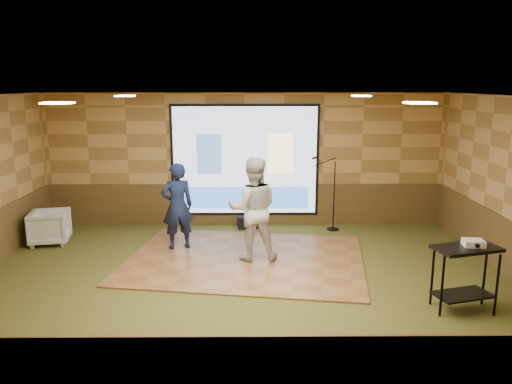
{
  "coord_description": "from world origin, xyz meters",
  "views": [
    {
      "loc": [
        0.15,
        -7.65,
        3.21
      ],
      "look_at": [
        0.23,
        1.05,
        1.3
      ],
      "focal_mm": 35.0,
      "sensor_mm": 36.0,
      "label": 1
    }
  ],
  "objects_px": {
    "projector_screen": "(245,162)",
    "projector": "(473,243)",
    "player_left": "(177,206)",
    "dance_floor": "(245,259)",
    "av_table": "(465,266)",
    "duffel_bag": "(247,222)",
    "banquet_chair": "(50,227)",
    "player_right": "(253,209)",
    "mic_stand": "(331,208)"
  },
  "relations": [
    {
      "from": "av_table",
      "to": "dance_floor",
      "type": "bearing_deg",
      "value": 146.16
    },
    {
      "from": "projector_screen",
      "to": "player_right",
      "type": "xyz_separation_m",
      "value": [
        0.18,
        -2.35,
        -0.5
      ]
    },
    {
      "from": "av_table",
      "to": "duffel_bag",
      "type": "relative_size",
      "value": 2.21
    },
    {
      "from": "av_table",
      "to": "duffel_bag",
      "type": "height_order",
      "value": "av_table"
    },
    {
      "from": "player_right",
      "to": "banquet_chair",
      "type": "relative_size",
      "value": 2.51
    },
    {
      "from": "av_table",
      "to": "banquet_chair",
      "type": "bearing_deg",
      "value": 156.34
    },
    {
      "from": "banquet_chair",
      "to": "duffel_bag",
      "type": "distance_m",
      "value": 4.14
    },
    {
      "from": "projector_screen",
      "to": "banquet_chair",
      "type": "xyz_separation_m",
      "value": [
        -3.95,
        -1.32,
        -1.13
      ]
    },
    {
      "from": "player_left",
      "to": "mic_stand",
      "type": "height_order",
      "value": "player_left"
    },
    {
      "from": "projector",
      "to": "banquet_chair",
      "type": "distance_m",
      "value": 7.88
    },
    {
      "from": "dance_floor",
      "to": "av_table",
      "type": "distance_m",
      "value": 3.84
    },
    {
      "from": "av_table",
      "to": "projector",
      "type": "xyz_separation_m",
      "value": [
        0.1,
        0.03,
        0.33
      ]
    },
    {
      "from": "dance_floor",
      "to": "player_left",
      "type": "distance_m",
      "value": 1.7
    },
    {
      "from": "player_right",
      "to": "dance_floor",
      "type": "bearing_deg",
      "value": -8.47
    },
    {
      "from": "projector_screen",
      "to": "dance_floor",
      "type": "relative_size",
      "value": 0.78
    },
    {
      "from": "av_table",
      "to": "banquet_chair",
      "type": "height_order",
      "value": "av_table"
    },
    {
      "from": "dance_floor",
      "to": "player_left",
      "type": "relative_size",
      "value": 2.53
    },
    {
      "from": "banquet_chair",
      "to": "av_table",
      "type": "bearing_deg",
      "value": -124.23
    },
    {
      "from": "player_left",
      "to": "av_table",
      "type": "distance_m",
      "value": 5.24
    },
    {
      "from": "player_left",
      "to": "banquet_chair",
      "type": "relative_size",
      "value": 2.24
    },
    {
      "from": "projector_screen",
      "to": "projector",
      "type": "relative_size",
      "value": 12.02
    },
    {
      "from": "dance_floor",
      "to": "av_table",
      "type": "bearing_deg",
      "value": -33.84
    },
    {
      "from": "dance_floor",
      "to": "projector_screen",
      "type": "bearing_deg",
      "value": 90.81
    },
    {
      "from": "dance_floor",
      "to": "player_left",
      "type": "xyz_separation_m",
      "value": [
        -1.32,
        0.62,
        0.86
      ]
    },
    {
      "from": "player_left",
      "to": "banquet_chair",
      "type": "height_order",
      "value": "player_left"
    },
    {
      "from": "mic_stand",
      "to": "banquet_chair",
      "type": "bearing_deg",
      "value": -172.53
    },
    {
      "from": "dance_floor",
      "to": "player_right",
      "type": "distance_m",
      "value": 0.97
    },
    {
      "from": "dance_floor",
      "to": "banquet_chair",
      "type": "distance_m",
      "value": 4.12
    },
    {
      "from": "player_right",
      "to": "projector",
      "type": "bearing_deg",
      "value": 143.46
    },
    {
      "from": "dance_floor",
      "to": "av_table",
      "type": "xyz_separation_m",
      "value": [
        3.14,
        -2.11,
        0.65
      ]
    },
    {
      "from": "player_right",
      "to": "mic_stand",
      "type": "bearing_deg",
      "value": -134.62
    },
    {
      "from": "av_table",
      "to": "banquet_chair",
      "type": "xyz_separation_m",
      "value": [
        -7.12,
        3.12,
        -0.33
      ]
    },
    {
      "from": "projector_screen",
      "to": "player_left",
      "type": "relative_size",
      "value": 1.96
    },
    {
      "from": "mic_stand",
      "to": "av_table",
      "type": "bearing_deg",
      "value": -73.96
    },
    {
      "from": "projector_screen",
      "to": "mic_stand",
      "type": "relative_size",
      "value": 2.0
    },
    {
      "from": "player_left",
      "to": "projector",
      "type": "xyz_separation_m",
      "value": [
        4.56,
        -2.7,
        0.13
      ]
    },
    {
      "from": "projector",
      "to": "mic_stand",
      "type": "xyz_separation_m",
      "value": [
        -1.37,
        4.01,
        -0.51
      ]
    },
    {
      "from": "player_right",
      "to": "projector",
      "type": "xyz_separation_m",
      "value": [
        3.1,
        -2.06,
        0.03
      ]
    },
    {
      "from": "dance_floor",
      "to": "player_left",
      "type": "bearing_deg",
      "value": 154.74
    },
    {
      "from": "projector_screen",
      "to": "av_table",
      "type": "relative_size",
      "value": 3.47
    },
    {
      "from": "player_right",
      "to": "mic_stand",
      "type": "relative_size",
      "value": 1.14
    },
    {
      "from": "player_left",
      "to": "player_right",
      "type": "xyz_separation_m",
      "value": [
        1.46,
        -0.64,
        0.1
      ]
    },
    {
      "from": "player_right",
      "to": "duffel_bag",
      "type": "height_order",
      "value": "player_right"
    },
    {
      "from": "mic_stand",
      "to": "duffel_bag",
      "type": "bearing_deg",
      "value": 173.85
    },
    {
      "from": "mic_stand",
      "to": "dance_floor",
      "type": "bearing_deg",
      "value": -135.62
    },
    {
      "from": "duffel_bag",
      "to": "projector",
      "type": "bearing_deg",
      "value": -52.23
    },
    {
      "from": "projector_screen",
      "to": "av_table",
      "type": "bearing_deg",
      "value": -54.41
    },
    {
      "from": "banquet_chair",
      "to": "projector_screen",
      "type": "bearing_deg",
      "value": -82.09
    },
    {
      "from": "av_table",
      "to": "player_left",
      "type": "bearing_deg",
      "value": 148.55
    },
    {
      "from": "projector_screen",
      "to": "duffel_bag",
      "type": "xyz_separation_m",
      "value": [
        0.05,
        -0.25,
        -1.34
      ]
    }
  ]
}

